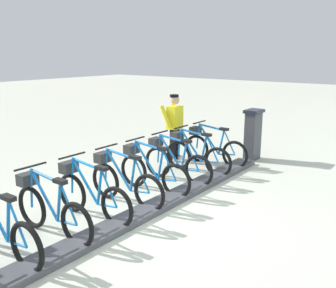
# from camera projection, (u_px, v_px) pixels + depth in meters

# --- Properties ---
(ground_plane) EXTENTS (60.00, 60.00, 0.00)m
(ground_plane) POSITION_uv_depth(u_px,v_px,m) (143.00, 215.00, 6.35)
(ground_plane) COLOR beige
(dock_rail_base) EXTENTS (0.44, 7.78, 0.10)m
(dock_rail_base) POSITION_uv_depth(u_px,v_px,m) (143.00, 213.00, 6.34)
(dock_rail_base) COLOR #47474C
(dock_rail_base) RESTS_ON ground
(payment_kiosk) EXTENTS (0.36, 0.52, 1.28)m
(payment_kiosk) POSITION_uv_depth(u_px,v_px,m) (253.00, 134.00, 9.54)
(payment_kiosk) COLOR #38383D
(payment_kiosk) RESTS_ON ground
(bike_docked_0) EXTENTS (1.72, 0.54, 1.02)m
(bike_docked_0) POSITION_uv_depth(u_px,v_px,m) (213.00, 147.00, 9.16)
(bike_docked_0) COLOR black
(bike_docked_0) RESTS_ON ground
(bike_docked_1) EXTENTS (1.72, 0.54, 1.02)m
(bike_docked_1) POSITION_uv_depth(u_px,v_px,m) (195.00, 154.00, 8.56)
(bike_docked_1) COLOR black
(bike_docked_1) RESTS_ON ground
(bike_docked_2) EXTENTS (1.72, 0.54, 1.02)m
(bike_docked_2) POSITION_uv_depth(u_px,v_px,m) (175.00, 161.00, 7.96)
(bike_docked_2) COLOR black
(bike_docked_2) RESTS_ON ground
(bike_docked_3) EXTENTS (1.72, 0.54, 1.02)m
(bike_docked_3) POSITION_uv_depth(u_px,v_px,m) (151.00, 170.00, 7.36)
(bike_docked_3) COLOR black
(bike_docked_3) RESTS_ON ground
(bike_docked_4) EXTENTS (1.72, 0.54, 1.02)m
(bike_docked_4) POSITION_uv_depth(u_px,v_px,m) (123.00, 181.00, 6.76)
(bike_docked_4) COLOR black
(bike_docked_4) RESTS_ON ground
(bike_docked_5) EXTENTS (1.72, 0.54, 1.02)m
(bike_docked_5) POSITION_uv_depth(u_px,v_px,m) (90.00, 193.00, 6.16)
(bike_docked_5) COLOR black
(bike_docked_5) RESTS_ON ground
(bike_docked_6) EXTENTS (1.72, 0.54, 1.02)m
(bike_docked_6) POSITION_uv_depth(u_px,v_px,m) (50.00, 208.00, 5.56)
(bike_docked_6) COLOR black
(bike_docked_6) RESTS_ON ground
(worker_near_rack) EXTENTS (0.48, 0.65, 1.66)m
(worker_near_rack) POSITION_uv_depth(u_px,v_px,m) (174.00, 125.00, 9.40)
(worker_near_rack) COLOR white
(worker_near_rack) RESTS_ON ground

